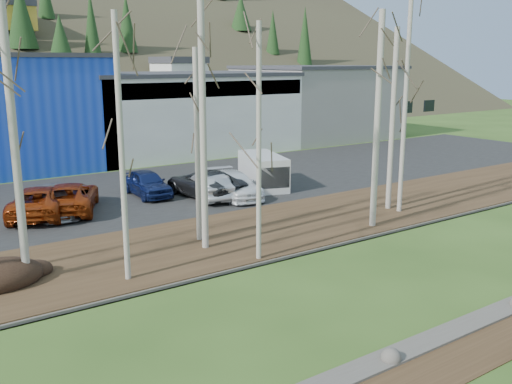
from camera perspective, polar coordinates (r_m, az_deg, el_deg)
dirt_strip at (r=15.99m, az=17.18°, el=-16.62°), size 80.00×1.80×0.03m
near_bank_rocks at (r=16.53m, az=14.36°, el=-15.45°), size 80.00×0.80×0.50m
river at (r=19.13m, az=4.89°, el=-11.00°), size 80.00×8.00×0.90m
far_bank_rocks at (r=22.19m, az=-1.95°, el=-7.50°), size 80.00×0.80×0.46m
far_bank at (r=24.76m, az=-6.02°, el=-5.18°), size 80.00×7.00×0.15m
parking_lot at (r=34.01m, az=-14.66°, el=-0.52°), size 80.00×14.00×0.14m
building_white at (r=50.98m, az=-7.73°, el=7.96°), size 18.36×12.24×6.80m
building_grey at (r=60.00m, az=6.11°, el=8.97°), size 14.28×12.24×7.30m
birch_2 at (r=20.81m, az=-23.09°, el=5.35°), size 0.29×0.29×10.44m
birch_3 at (r=19.98m, az=-13.30°, el=4.00°), size 0.20×0.20×9.22m
birch_4 at (r=22.96m, az=-5.33°, el=7.03°), size 0.27×0.27×10.51m
birch_5 at (r=24.22m, az=-5.89°, el=4.54°), size 0.23×0.23×8.17m
birch_6 at (r=21.60m, az=0.28°, el=4.74°), size 0.19×0.19×9.03m
birch_7 at (r=26.72m, az=12.03°, el=6.90°), size 0.29×0.29×9.82m
birch_8 at (r=30.22m, az=13.49°, el=6.97°), size 0.27×0.27×9.27m
birch_9 at (r=29.64m, az=14.75°, el=9.46°), size 0.23×0.23×12.02m
car_2 at (r=30.56m, az=-20.78°, el=-0.86°), size 4.55×6.03×1.52m
car_3 at (r=30.44m, az=-19.50°, el=-1.04°), size 2.22×4.59×1.29m
car_4 at (r=33.45m, az=-10.84°, el=0.87°), size 1.93×4.43×1.48m
car_5 at (r=32.28m, az=-4.81°, el=0.60°), size 2.30×4.62×1.46m
car_6 at (r=32.86m, az=-5.09°, el=0.89°), size 2.97×5.73×1.54m
car_7 at (r=32.55m, az=-2.22°, el=0.72°), size 2.76×5.19×1.43m
car_8 at (r=30.94m, az=-18.10°, el=-0.49°), size 4.55×6.03×1.52m
van_white at (r=34.98m, az=0.79°, el=2.08°), size 3.26×4.98×2.02m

